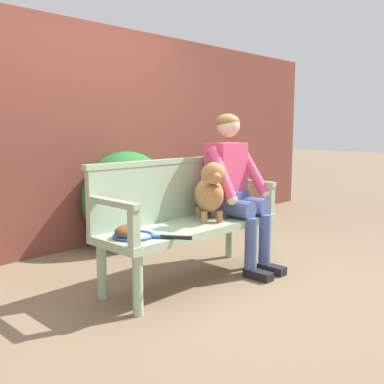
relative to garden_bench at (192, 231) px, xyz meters
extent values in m
plane|color=#7A664C|center=(0.00, 0.00, -0.41)|extent=(40.00, 40.00, 0.00)
cube|color=brown|center=(0.00, 1.66, 0.72)|extent=(8.00, 0.30, 2.28)
ellipsoid|color=#194C1E|center=(1.87, 1.28, 0.01)|extent=(0.99, 0.65, 0.85)
ellipsoid|color=#286B2D|center=(0.35, 1.28, 0.08)|extent=(0.99, 0.79, 0.99)
cube|color=#9EB793|center=(0.00, 0.00, 0.03)|extent=(1.61, 0.53, 0.06)
cylinder|color=#9EB793|center=(-0.72, -0.20, -0.21)|extent=(0.07, 0.07, 0.42)
cylinder|color=#9EB793|center=(0.72, -0.20, -0.21)|extent=(0.07, 0.07, 0.42)
cylinder|color=#9EB793|center=(-0.72, 0.20, -0.21)|extent=(0.07, 0.07, 0.42)
cylinder|color=#9EB793|center=(0.72, 0.20, -0.21)|extent=(0.07, 0.07, 0.42)
cube|color=#9EB793|center=(0.00, 0.23, 0.29)|extent=(1.61, 0.05, 0.46)
cube|color=#9EB793|center=(0.00, 0.23, 0.54)|extent=(1.65, 0.06, 0.04)
cube|color=#9EB793|center=(-0.76, -0.22, 0.18)|extent=(0.06, 0.06, 0.24)
cube|color=#9EB793|center=(-0.76, 0.00, 0.32)|extent=(0.06, 0.53, 0.04)
cube|color=#9EB793|center=(0.76, -0.22, 0.18)|extent=(0.06, 0.06, 0.24)
cube|color=#9EB793|center=(0.76, 0.00, 0.32)|extent=(0.06, 0.53, 0.04)
cube|color=black|center=(0.40, -0.36, -0.38)|extent=(0.10, 0.24, 0.07)
cylinder|color=#475B93|center=(0.40, -0.28, -0.13)|extent=(0.10, 0.10, 0.43)
cylinder|color=#475B93|center=(0.40, -0.12, 0.14)|extent=(0.15, 0.33, 0.15)
cube|color=black|center=(0.60, -0.36, -0.38)|extent=(0.10, 0.24, 0.07)
cylinder|color=#475B93|center=(0.60, -0.28, -0.13)|extent=(0.10, 0.10, 0.43)
cylinder|color=#475B93|center=(0.60, -0.12, 0.14)|extent=(0.15, 0.33, 0.15)
cube|color=#475B93|center=(0.50, 0.05, 0.16)|extent=(0.32, 0.24, 0.20)
cube|color=#E04770|center=(0.50, 0.07, 0.42)|extent=(0.34, 0.22, 0.52)
cylinder|color=#E04770|center=(0.29, -0.06, 0.44)|extent=(0.14, 0.34, 0.45)
sphere|color=beige|center=(0.27, -0.18, 0.24)|extent=(0.09, 0.09, 0.09)
cylinder|color=#E04770|center=(0.71, -0.06, 0.44)|extent=(0.14, 0.34, 0.45)
sphere|color=beige|center=(0.73, -0.18, 0.24)|extent=(0.09, 0.09, 0.09)
sphere|color=beige|center=(0.50, 0.05, 0.83)|extent=(0.20, 0.20, 0.20)
ellipsoid|color=olive|center=(0.50, 0.06, 0.86)|extent=(0.21, 0.21, 0.14)
cylinder|color=#AD7042|center=(0.07, -0.07, 0.11)|extent=(0.05, 0.05, 0.09)
cylinder|color=#AD7042|center=(0.17, -0.14, 0.11)|extent=(0.05, 0.05, 0.09)
cylinder|color=#AD7042|center=(0.19, 0.10, 0.11)|extent=(0.05, 0.05, 0.09)
cylinder|color=#AD7042|center=(0.29, 0.03, 0.11)|extent=(0.05, 0.05, 0.09)
ellipsoid|color=#AD7042|center=(0.18, -0.02, 0.27)|extent=(0.39, 0.42, 0.28)
sphere|color=#AD7042|center=(0.11, -0.12, 0.30)|extent=(0.16, 0.16, 0.16)
sphere|color=#AD7042|center=(0.09, -0.15, 0.46)|extent=(0.17, 0.17, 0.17)
ellipsoid|color=#AD7042|center=(0.05, -0.21, 0.45)|extent=(0.12, 0.12, 0.06)
ellipsoid|color=#AD7042|center=(0.04, -0.09, 0.45)|extent=(0.07, 0.06, 0.13)
ellipsoid|color=#AD7042|center=(0.16, -0.18, 0.45)|extent=(0.07, 0.06, 0.13)
sphere|color=#AD7042|center=(0.28, 0.12, 0.33)|extent=(0.08, 0.08, 0.08)
torus|color=blue|center=(-0.61, -0.02, 0.07)|extent=(0.40, 0.40, 0.02)
cylinder|color=silver|center=(-0.61, -0.02, 0.07)|extent=(0.25, 0.25, 0.00)
cube|color=blue|center=(-0.52, -0.16, 0.08)|extent=(0.07, 0.08, 0.02)
cylinder|color=black|center=(-0.45, -0.28, 0.08)|extent=(0.14, 0.20, 0.03)
ellipsoid|color=brown|center=(-0.64, 0.00, 0.11)|extent=(0.27, 0.25, 0.09)
camera|label=1|loc=(-2.47, -2.37, 0.81)|focal=41.22mm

